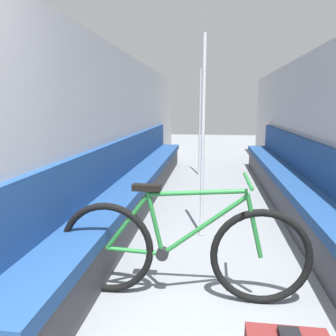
{
  "coord_description": "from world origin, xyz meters",
  "views": [
    {
      "loc": [
        -0.04,
        -0.68,
        1.39
      ],
      "look_at": [
        -0.54,
        3.09,
        0.66
      ],
      "focal_mm": 35.0,
      "sensor_mm": 36.0,
      "label": 1
    }
  ],
  "objects_px": {
    "bicycle": "(181,250)",
    "grab_pole_near": "(203,142)",
    "grab_pole_far": "(200,124)",
    "bench_seat_row_left": "(138,183)",
    "bench_seat_row_right": "(294,187)"
  },
  "relations": [
    {
      "from": "bench_seat_row_left",
      "to": "bench_seat_row_right",
      "type": "xyz_separation_m",
      "value": [
        2.11,
        0.0,
        0.0
      ]
    },
    {
      "from": "grab_pole_near",
      "to": "bicycle",
      "type": "bearing_deg",
      "value": -95.16
    },
    {
      "from": "bicycle",
      "to": "grab_pole_far",
      "type": "bearing_deg",
      "value": 74.38
    },
    {
      "from": "bench_seat_row_left",
      "to": "grab_pole_far",
      "type": "height_order",
      "value": "grab_pole_far"
    },
    {
      "from": "bench_seat_row_left",
      "to": "bench_seat_row_right",
      "type": "bearing_deg",
      "value": 0.0
    },
    {
      "from": "bicycle",
      "to": "grab_pole_far",
      "type": "relative_size",
      "value": 0.87
    },
    {
      "from": "grab_pole_near",
      "to": "grab_pole_far",
      "type": "relative_size",
      "value": 1.0
    },
    {
      "from": "bicycle",
      "to": "grab_pole_near",
      "type": "height_order",
      "value": "grab_pole_near"
    },
    {
      "from": "bicycle",
      "to": "bench_seat_row_right",
      "type": "bearing_deg",
      "value": 43.66
    },
    {
      "from": "bench_seat_row_right",
      "to": "grab_pole_far",
      "type": "height_order",
      "value": "grab_pole_far"
    },
    {
      "from": "bench_seat_row_right",
      "to": "grab_pole_near",
      "type": "bearing_deg",
      "value": -139.54
    },
    {
      "from": "bench_seat_row_left",
      "to": "grab_pole_far",
      "type": "bearing_deg",
      "value": 69.69
    },
    {
      "from": "bicycle",
      "to": "grab_pole_near",
      "type": "distance_m",
      "value": 1.37
    },
    {
      "from": "bench_seat_row_left",
      "to": "grab_pole_far",
      "type": "relative_size",
      "value": 3.17
    },
    {
      "from": "grab_pole_near",
      "to": "bench_seat_row_right",
      "type": "bearing_deg",
      "value": 40.46
    }
  ]
}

